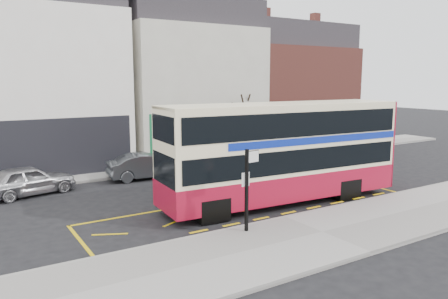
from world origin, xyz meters
TOP-DOWN VIEW (x-y plane):
  - ground at (0.00, 0.00)m, footprint 120.00×120.00m
  - pavement at (0.00, -2.30)m, footprint 40.00×4.00m
  - kerb at (0.00, -0.38)m, footprint 40.00×0.15m
  - far_pavement at (0.00, 11.00)m, footprint 50.00×3.00m
  - road_markings at (0.00, 1.60)m, footprint 14.00×3.40m
  - terrace_left at (-5.50, 14.99)m, footprint 8.00×8.01m
  - terrace_green_shop at (3.50, 14.99)m, footprint 9.00×8.01m
  - terrace_right at (12.50, 14.99)m, footprint 9.00×8.01m
  - double_decker_bus at (1.43, 1.53)m, footprint 10.70×3.11m
  - bus_stop_post at (-2.05, -0.87)m, footprint 0.70×0.14m
  - car_silver at (-7.52, 8.50)m, footprint 4.27×2.44m
  - car_grey at (-1.70, 8.83)m, footprint 4.23×1.86m
  - car_white at (11.06, 9.13)m, footprint 4.54×2.85m
  - street_tree_right at (5.62, 11.42)m, footprint 2.51×2.51m

SIDE VIEW (x-z plane):
  - ground at x=0.00m, z-range 0.00..0.00m
  - road_markings at x=0.00m, z-range 0.00..0.01m
  - pavement at x=0.00m, z-range 0.00..0.15m
  - kerb at x=0.00m, z-range 0.00..0.15m
  - far_pavement at x=0.00m, z-range 0.00..0.15m
  - car_white at x=11.06m, z-range 0.00..1.23m
  - car_grey at x=-1.70m, z-range 0.00..1.35m
  - car_silver at x=-7.52m, z-range 0.00..1.37m
  - bus_stop_post at x=-2.05m, z-range 0.44..3.23m
  - double_decker_bus at x=1.43m, z-range 0.11..4.33m
  - street_tree_right at x=5.62m, z-range 0.98..6.39m
  - terrace_right at x=12.50m, z-range -0.58..9.72m
  - terrace_green_shop at x=3.50m, z-range -0.58..10.72m
  - terrace_left at x=-5.50m, z-range -0.58..11.22m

